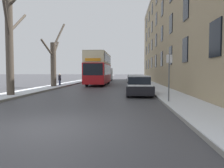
{
  "coord_description": "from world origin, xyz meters",
  "views": [
    {
      "loc": [
        2.65,
        -6.7,
        1.76
      ],
      "look_at": [
        0.95,
        17.75,
        0.41
      ],
      "focal_mm": 35.0,
      "sensor_mm": 36.0,
      "label": 1
    }
  ],
  "objects_px": {
    "bare_tree_left_0": "(9,36)",
    "parked_car_1": "(136,82)",
    "double_decker_bus": "(99,67)",
    "bare_tree_left_1": "(54,62)",
    "parked_car_0": "(139,86)",
    "oncoming_van": "(107,74)",
    "parked_car_3": "(133,79)",
    "parked_car_2": "(134,81)",
    "pedestrian_left_sidewalk": "(60,79)",
    "street_sign_post": "(169,76)"
  },
  "relations": [
    {
      "from": "parked_car_0",
      "to": "street_sign_post",
      "type": "height_order",
      "value": "street_sign_post"
    },
    {
      "from": "pedestrian_left_sidewalk",
      "to": "double_decker_bus",
      "type": "bearing_deg",
      "value": 140.44
    },
    {
      "from": "bare_tree_left_1",
      "to": "oncoming_van",
      "type": "relative_size",
      "value": 1.47
    },
    {
      "from": "parked_car_0",
      "to": "street_sign_post",
      "type": "relative_size",
      "value": 1.5
    },
    {
      "from": "bare_tree_left_1",
      "to": "street_sign_post",
      "type": "xyz_separation_m",
      "value": [
        10.59,
        -12.2,
        -1.39
      ]
    },
    {
      "from": "parked_car_0",
      "to": "oncoming_van",
      "type": "relative_size",
      "value": 0.8
    },
    {
      "from": "parked_car_0",
      "to": "parked_car_3",
      "type": "height_order",
      "value": "parked_car_0"
    },
    {
      "from": "parked_car_1",
      "to": "pedestrian_left_sidewalk",
      "type": "distance_m",
      "value": 9.86
    },
    {
      "from": "bare_tree_left_0",
      "to": "parked_car_2",
      "type": "xyz_separation_m",
      "value": [
        9.05,
        13.57,
        -3.58
      ]
    },
    {
      "from": "parked_car_1",
      "to": "oncoming_van",
      "type": "distance_m",
      "value": 20.46
    },
    {
      "from": "bare_tree_left_1",
      "to": "parked_car_2",
      "type": "distance_m",
      "value": 10.31
    },
    {
      "from": "street_sign_post",
      "to": "pedestrian_left_sidewalk",
      "type": "bearing_deg",
      "value": 126.49
    },
    {
      "from": "parked_car_0",
      "to": "oncoming_van",
      "type": "height_order",
      "value": "oncoming_van"
    },
    {
      "from": "parked_car_0",
      "to": "parked_car_3",
      "type": "distance_m",
      "value": 17.59
    },
    {
      "from": "parked_car_0",
      "to": "bare_tree_left_1",
      "type": "bearing_deg",
      "value": 139.87
    },
    {
      "from": "parked_car_0",
      "to": "double_decker_bus",
      "type": "bearing_deg",
      "value": 109.87
    },
    {
      "from": "double_decker_bus",
      "to": "pedestrian_left_sidewalk",
      "type": "xyz_separation_m",
      "value": [
        -4.43,
        -3.29,
        -1.55
      ]
    },
    {
      "from": "bare_tree_left_0",
      "to": "pedestrian_left_sidewalk",
      "type": "height_order",
      "value": "bare_tree_left_0"
    },
    {
      "from": "bare_tree_left_1",
      "to": "pedestrian_left_sidewalk",
      "type": "xyz_separation_m",
      "value": [
        0.02,
        2.11,
        -2.08
      ]
    },
    {
      "from": "parked_car_1",
      "to": "bare_tree_left_1",
      "type": "bearing_deg",
      "value": 171.0
    },
    {
      "from": "pedestrian_left_sidewalk",
      "to": "street_sign_post",
      "type": "bearing_deg",
      "value": 50.36
    },
    {
      "from": "parked_car_3",
      "to": "parked_car_2",
      "type": "bearing_deg",
      "value": -90.0
    },
    {
      "from": "parked_car_3",
      "to": "oncoming_van",
      "type": "distance_m",
      "value": 9.88
    },
    {
      "from": "bare_tree_left_1",
      "to": "pedestrian_left_sidewalk",
      "type": "relative_size",
      "value": 4.75
    },
    {
      "from": "bare_tree_left_0",
      "to": "parked_car_1",
      "type": "xyz_separation_m",
      "value": [
        9.05,
        8.07,
        -3.55
      ]
    },
    {
      "from": "bare_tree_left_0",
      "to": "parked_car_1",
      "type": "relative_size",
      "value": 2.0
    },
    {
      "from": "parked_car_3",
      "to": "pedestrian_left_sidewalk",
      "type": "distance_m",
      "value": 12.0
    },
    {
      "from": "parked_car_2",
      "to": "parked_car_3",
      "type": "height_order",
      "value": "parked_car_2"
    },
    {
      "from": "double_decker_bus",
      "to": "street_sign_post",
      "type": "relative_size",
      "value": 3.82
    },
    {
      "from": "parked_car_0",
      "to": "parked_car_2",
      "type": "distance_m",
      "value": 11.8
    },
    {
      "from": "bare_tree_left_1",
      "to": "pedestrian_left_sidewalk",
      "type": "bearing_deg",
      "value": 89.59
    },
    {
      "from": "parked_car_0",
      "to": "parked_car_3",
      "type": "bearing_deg",
      "value": 90.0
    },
    {
      "from": "parked_car_1",
      "to": "parked_car_2",
      "type": "bearing_deg",
      "value": 90.0
    },
    {
      "from": "double_decker_bus",
      "to": "oncoming_van",
      "type": "bearing_deg",
      "value": 90.43
    },
    {
      "from": "bare_tree_left_0",
      "to": "pedestrian_left_sidewalk",
      "type": "xyz_separation_m",
      "value": [
        -0.14,
        11.63,
        -3.36
      ]
    },
    {
      "from": "parked_car_2",
      "to": "street_sign_post",
      "type": "bearing_deg",
      "value": -85.1
    },
    {
      "from": "parked_car_0",
      "to": "oncoming_van",
      "type": "bearing_deg",
      "value": 100.5
    },
    {
      "from": "bare_tree_left_0",
      "to": "oncoming_van",
      "type": "relative_size",
      "value": 1.72
    },
    {
      "from": "bare_tree_left_0",
      "to": "parked_car_0",
      "type": "relative_size",
      "value": 2.15
    },
    {
      "from": "parked_car_1",
      "to": "parked_car_3",
      "type": "distance_m",
      "value": 11.29
    },
    {
      "from": "parked_car_3",
      "to": "oncoming_van",
      "type": "relative_size",
      "value": 0.86
    },
    {
      "from": "parked_car_3",
      "to": "parked_car_1",
      "type": "bearing_deg",
      "value": -90.0
    },
    {
      "from": "double_decker_bus",
      "to": "bare_tree_left_1",
      "type": "bearing_deg",
      "value": -129.5
    },
    {
      "from": "parked_car_0",
      "to": "parked_car_2",
      "type": "relative_size",
      "value": 0.98
    },
    {
      "from": "bare_tree_left_0",
      "to": "oncoming_van",
      "type": "height_order",
      "value": "bare_tree_left_0"
    },
    {
      "from": "parked_car_2",
      "to": "oncoming_van",
      "type": "xyz_separation_m",
      "value": [
        -4.85,
        14.36,
        0.68
      ]
    },
    {
      "from": "bare_tree_left_1",
      "to": "parked_car_3",
      "type": "xyz_separation_m",
      "value": [
        9.2,
        9.83,
        -2.32
      ]
    },
    {
      "from": "bare_tree_left_0",
      "to": "parked_car_0",
      "type": "bearing_deg",
      "value": 11.06
    },
    {
      "from": "pedestrian_left_sidewalk",
      "to": "parked_car_1",
      "type": "bearing_deg",
      "value": 82.66
    },
    {
      "from": "parked_car_1",
      "to": "parked_car_3",
      "type": "xyz_separation_m",
      "value": [
        0.0,
        11.29,
        -0.05
      ]
    }
  ]
}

